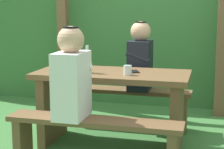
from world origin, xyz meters
TOP-DOWN VIEW (x-y plane):
  - ground_plane at (0.00, 0.00)m, footprint 12.00×12.00m
  - hedge_backdrop at (0.00, 1.94)m, footprint 6.40×0.83m
  - pergola_post_left at (-0.99, 1.27)m, footprint 0.12×0.12m
  - pergola_post_right at (0.99, 1.27)m, footprint 0.12×0.12m
  - picnic_table at (0.00, 0.00)m, footprint 1.40×0.64m
  - bench_near at (0.00, -0.57)m, footprint 1.40×0.24m
  - bench_far at (0.00, 0.57)m, footprint 1.40×0.24m
  - person_white_shirt at (-0.18, -0.57)m, footprint 0.25×0.35m
  - person_black_coat at (0.16, 0.57)m, footprint 0.25×0.35m
  - drinking_glass at (0.17, -0.12)m, footprint 0.07×0.07m
  - bottle_left at (-0.21, -0.09)m, footprint 0.06×0.06m
  - bottle_right at (-0.33, -0.10)m, footprint 0.06×0.06m
  - cell_phone at (0.20, 0.05)m, footprint 0.12×0.16m

SIDE VIEW (x-z plane):
  - ground_plane at x=0.00m, z-range 0.00..0.00m
  - bench_near at x=0.00m, z-range 0.09..0.52m
  - bench_far at x=0.00m, z-range 0.09..0.52m
  - picnic_table at x=0.00m, z-range 0.13..0.83m
  - cell_phone at x=0.20m, z-range 0.70..0.71m
  - drinking_glass at x=0.17m, z-range 0.70..0.79m
  - person_white_shirt at x=-0.18m, z-range 0.39..1.11m
  - person_black_coat at x=0.16m, z-range 0.39..1.11m
  - bottle_right at x=-0.33m, z-range 0.68..0.90m
  - bottle_left at x=-0.21m, z-range 0.68..0.93m
  - pergola_post_left at x=-0.99m, z-range 0.00..2.21m
  - pergola_post_right at x=0.99m, z-range 0.00..2.21m
  - hedge_backdrop at x=0.00m, z-range 0.00..2.25m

